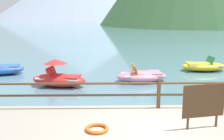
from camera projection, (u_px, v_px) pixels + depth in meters
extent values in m
plane|color=slate|center=(116.00, 32.00, 46.49)|extent=(200.00, 200.00, 0.00)
cylinder|color=brown|center=(159.00, 93.00, 8.71)|extent=(0.12, 0.12, 0.95)
cylinder|color=brown|center=(159.00, 83.00, 8.64)|extent=(23.80, 0.07, 0.07)
cylinder|color=brown|center=(159.00, 95.00, 8.71)|extent=(23.80, 0.07, 0.07)
cube|color=beige|center=(204.00, 101.00, 7.13)|extent=(1.09, 0.26, 0.80)
cube|color=#4C331E|center=(204.00, 101.00, 7.12)|extent=(1.16, 0.26, 0.88)
cylinder|color=#4C331E|center=(188.00, 123.00, 7.17)|extent=(0.06, 0.06, 0.35)
cylinder|color=#4C331E|center=(216.00, 120.00, 7.34)|extent=(0.06, 0.06, 0.35)
torus|color=orange|center=(97.00, 129.00, 7.13)|extent=(0.61, 0.61, 0.09)
ellipsoid|color=pink|center=(142.00, 76.00, 13.65)|extent=(2.57, 1.56, 0.52)
cube|color=silver|center=(142.00, 75.00, 13.63)|extent=(2.01, 1.27, 0.06)
cube|color=orange|center=(139.00, 74.00, 13.34)|extent=(0.44, 0.44, 0.08)
cube|color=orange|center=(136.00, 70.00, 13.27)|extent=(0.24, 0.42, 0.43)
cube|color=orange|center=(137.00, 72.00, 13.86)|extent=(0.44, 0.44, 0.08)
cube|color=orange|center=(134.00, 68.00, 13.79)|extent=(0.24, 0.42, 0.43)
cube|color=pink|center=(155.00, 73.00, 13.69)|extent=(0.63, 0.98, 0.12)
ellipsoid|color=yellow|center=(203.00, 66.00, 16.10)|extent=(2.57, 1.31, 0.51)
cube|color=silver|center=(204.00, 65.00, 16.08)|extent=(2.00, 1.07, 0.06)
cube|color=#339956|center=(205.00, 63.00, 16.32)|extent=(0.41, 0.41, 0.08)
cube|color=#339956|center=(209.00, 59.00, 16.28)|extent=(0.22, 0.40, 0.43)
cube|color=#339956|center=(209.00, 65.00, 15.83)|extent=(0.41, 0.41, 0.08)
cube|color=#339956|center=(212.00, 61.00, 15.79)|extent=(0.22, 0.40, 0.43)
cube|color=yellow|center=(192.00, 64.00, 16.04)|extent=(0.58, 0.89, 0.12)
ellipsoid|color=red|center=(59.00, 80.00, 12.78)|extent=(2.72, 1.62, 0.59)
cube|color=silver|center=(59.00, 78.00, 12.76)|extent=(2.13, 1.31, 0.06)
cube|color=red|center=(53.00, 77.00, 12.57)|extent=(0.48, 0.48, 0.08)
cube|color=red|center=(49.00, 72.00, 12.56)|extent=(0.29, 0.44, 0.43)
cube|color=red|center=(57.00, 75.00, 12.99)|extent=(0.48, 0.48, 0.08)
cube|color=red|center=(53.00, 70.00, 12.98)|extent=(0.29, 0.44, 0.43)
cube|color=red|center=(73.00, 77.00, 12.61)|extent=(0.71, 0.87, 0.12)
cone|color=red|center=(56.00, 61.00, 12.62)|extent=(1.25, 1.25, 0.22)
ellipsoid|color=blue|center=(4.00, 69.00, 15.24)|extent=(2.35, 1.63, 0.55)
cube|color=silver|center=(4.00, 68.00, 15.22)|extent=(1.84, 1.33, 0.06)
cube|color=purple|center=(0.00, 67.00, 14.93)|extent=(0.46, 0.46, 0.08)
cube|color=purple|center=(1.00, 66.00, 15.42)|extent=(0.46, 0.46, 0.08)
cube|color=blue|center=(15.00, 66.00, 15.32)|extent=(0.62, 0.96, 0.12)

